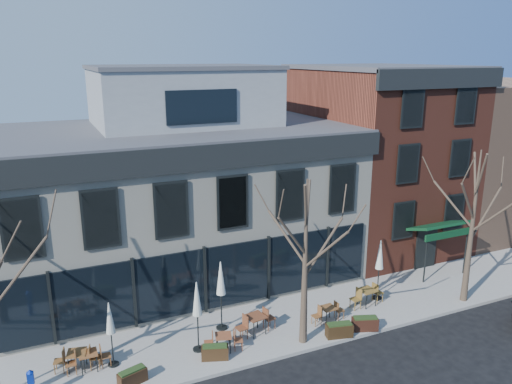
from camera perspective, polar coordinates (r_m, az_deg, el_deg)
name	(u,v)px	position (r m, az deg, el deg)	size (l,w,h in m)	color
ground	(206,316)	(24.07, -5.79, -13.95)	(120.00, 120.00, 0.00)	black
sidewalk_front	(289,322)	(23.41, 3.77, -14.59)	(33.50, 4.70, 0.15)	gray
corner_building	(174,192)	(26.83, -9.34, -0.02)	(18.39, 10.39, 11.10)	silver
red_brick_building	(375,156)	(32.20, 13.47, 4.01)	(8.20, 11.78, 11.18)	brown
bg_building	(479,151)	(39.80, 24.09, 4.28)	(12.00, 12.00, 10.00)	#8C664C
tree_mid	(305,261)	(20.27, 5.67, -7.85)	(3.50, 3.55, 7.04)	#382B21
tree_right	(473,225)	(25.63, 23.51, -3.51)	(3.72, 3.77, 7.48)	#382B21
cafe_set_0	(77,359)	(21.10, -19.75, -17.48)	(1.80, 0.84, 0.92)	brown
cafe_set_1	(88,359)	(20.96, -18.60, -17.65)	(1.69, 0.68, 0.89)	brown
cafe_set_2	(223,341)	(21.10, -3.74, -16.62)	(1.66, 0.84, 0.85)	brown
cafe_set_3	(256,322)	(22.12, -0.04, -14.68)	(2.00, 0.91, 1.03)	brown
cafe_set_4	(328,313)	(23.26, 8.24, -13.48)	(1.64, 0.68, 0.86)	brown
cafe_set_5	(367,295)	(24.92, 12.55, -11.46)	(1.92, 0.83, 0.99)	brown
umbrella_0	(110,322)	(20.24, -16.35, -14.02)	(0.43, 0.43, 2.67)	black
umbrella_1	(197,302)	(20.39, -6.75, -12.43)	(0.48, 0.48, 3.02)	black
umbrella_2	(221,282)	(21.74, -4.04, -10.21)	(0.51, 0.51, 3.16)	black
umbrella_4	(380,258)	(24.99, 13.96, -7.34)	(0.49, 0.49, 3.04)	black
planter_0	(132,376)	(19.91, -13.95, -19.78)	(1.12, 0.71, 0.59)	black
planter_1	(215,352)	(20.73, -4.72, -17.76)	(1.14, 0.75, 0.60)	#322010
planter_2	(339,330)	(22.31, 9.49, -15.27)	(1.21, 0.70, 0.64)	black
planter_3	(365,323)	(22.99, 12.34, -14.45)	(1.20, 0.80, 0.62)	black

